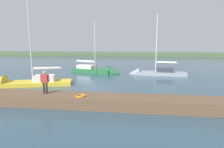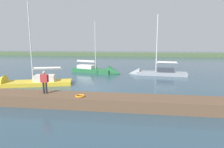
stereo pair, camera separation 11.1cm
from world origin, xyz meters
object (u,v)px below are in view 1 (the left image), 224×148
(life_ring_buoy, at_px, (80,96))
(sailboat_mid_channel, at_px, (153,74))
(sailboat_far_left, at_px, (20,85))
(sailboat_far_right, at_px, (99,71))
(person_on_dock, at_px, (45,81))

(life_ring_buoy, relative_size, sailboat_mid_channel, 0.07)
(sailboat_far_left, xyz_separation_m, sailboat_mid_channel, (-14.62, -8.91, 0.10))
(sailboat_far_right, bearing_deg, sailboat_far_left, -105.46)
(sailboat_mid_channel, bearing_deg, sailboat_far_left, 37.46)
(sailboat_far_right, relative_size, sailboat_mid_channel, 0.94)
(sailboat_far_right, relative_size, sailboat_far_left, 0.89)
(life_ring_buoy, bearing_deg, sailboat_mid_channel, -112.68)
(sailboat_far_right, bearing_deg, person_on_dock, -75.06)
(sailboat_far_right, xyz_separation_m, person_on_dock, (0.86, 15.19, 1.52))
(sailboat_far_right, distance_m, sailboat_mid_channel, 8.15)
(sailboat_mid_channel, relative_size, person_on_dock, 5.54)
(sailboat_mid_channel, bearing_deg, life_ring_buoy, 73.41)
(life_ring_buoy, bearing_deg, person_on_dock, -9.64)
(person_on_dock, bearing_deg, sailboat_mid_channel, 140.82)
(life_ring_buoy, height_order, sailboat_far_left, sailboat_far_left)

